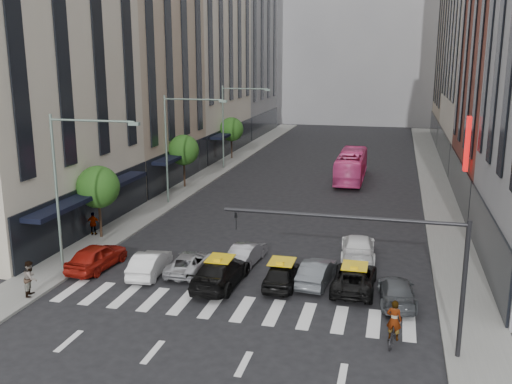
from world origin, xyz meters
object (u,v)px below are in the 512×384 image
Objects in this scene: car_white_front at (150,263)px; pedestrian_far at (93,224)px; taxi_center at (282,274)px; streetlamp_mid at (177,135)px; car_red at (97,256)px; streetlamp_far at (231,116)px; motorcycle at (393,335)px; pedestrian_near at (31,278)px; bus at (351,166)px; streetlamp_near at (70,173)px; taxi_left at (220,272)px.

pedestrian_far is (-6.71, 5.58, 0.28)m from car_white_front.
taxi_center is (7.67, 0.18, 0.01)m from car_white_front.
streetlamp_mid is 2.16× the size of car_white_front.
streetlamp_mid reaches higher than car_red.
streetlamp_mid is at bearing -79.74° from car_white_front.
taxi_center is (11.94, -31.17, -5.21)m from streetlamp_far.
car_red is 17.84m from motorcycle.
motorcycle is 1.05× the size of pedestrian_far.
car_red is at bearing -88.45° from streetlamp_far.
bus is at bearing -40.81° from pedestrian_near.
motorcycle is (17.93, -20.36, -5.46)m from streetlamp_mid.
streetlamp_near is 32.00m from streetlamp_far.
streetlamp_near reaches higher than bus.
car_white_front reaches higher than motorcycle.
streetlamp_mid is at bearing -90.00° from streetlamp_far.
car_white_front is (4.27, -31.35, -5.22)m from streetlamp_far.
streetlamp_far is at bearing -11.85° from bus.
taxi_left is (4.40, -0.53, 0.08)m from car_white_front.
streetlamp_mid is 0.84× the size of bus.
pedestrian_far is (-2.44, -9.77, -4.94)m from streetlamp_mid.
streetlamp_mid is 16.00m from streetlamp_far.
taxi_center is (11.10, 0.07, -0.07)m from car_red.
car_white_front is at bearing -64.30° from pedestrian_near.
car_red is 11.10m from taxi_center.
streetlamp_far is at bearing -69.51° from taxi_center.
pedestrian_near is at bearing 38.66° from car_white_front.
streetlamp_mid is (0.00, 16.00, 0.00)m from streetlamp_near.
streetlamp_far is (0.00, 32.00, 0.00)m from streetlamp_near.
taxi_left is at bearing 134.97° from pedestrian_far.
pedestrian_far is at bearing -54.20° from car_red.
motorcycle is at bearing 154.57° from car_white_front.
streetlamp_far reaches higher than taxi_center.
car_white_front is at bearing -74.46° from streetlamp_mid.
streetlamp_near is 2.00× the size of car_red.
pedestrian_far is at bearing -21.05° from taxi_center.
streetlamp_near is 1.70× the size of taxi_left.
pedestrian_far reaches higher than motorcycle.
motorcycle is 18.30m from pedestrian_near.
streetlamp_far is at bearing -111.64° from pedestrian_far.
taxi_center is at bearing -29.60° from motorcycle.
car_red is 0.42× the size of bus.
pedestrian_near reaches higher than motorcycle.
pedestrian_far is (-2.44, 6.23, -4.94)m from streetlamp_near.
car_white_front is 4.43m from taxi_left.
pedestrian_far is at bearing -16.12° from motorcycle.
bus reaches higher than pedestrian_near.
streetlamp_far reaches higher than pedestrian_near.
taxi_left is 3.10× the size of motorcycle.
streetlamp_mid is 20.00m from taxi_center.
streetlamp_near is 19.24m from motorcycle.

